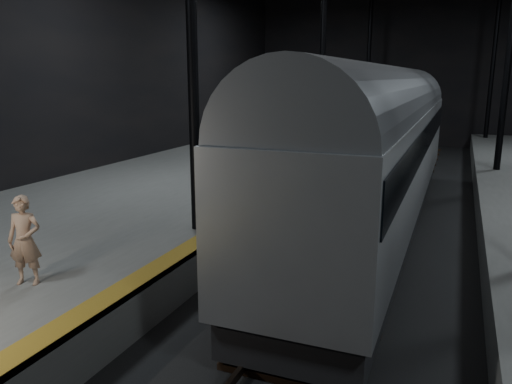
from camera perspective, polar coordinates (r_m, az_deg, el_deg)
The scene contains 6 objects.
ground at distance 15.68m, azimuth 13.01°, elevation -5.06°, with size 44.00×44.00×0.00m, color black.
platform_left at distance 18.19m, azimuth -10.87°, elevation -0.81°, with size 9.00×43.80×1.00m, color #565654.
tactile_strip at distance 16.20m, azimuth 1.79°, elevation -0.45°, with size 0.50×43.80×0.01m, color olive.
track at distance 15.66m, azimuth 13.02°, elevation -4.82°, with size 2.40×43.00×0.24m.
train at distance 16.01m, azimuth 14.08°, elevation 5.51°, with size 2.81×18.72×5.00m.
woman at distance 10.15m, azimuth -24.92°, elevation -5.04°, with size 0.62×0.40×1.69m, color tan.
Camera 1 is at (2.22, -14.77, 4.79)m, focal length 35.00 mm.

